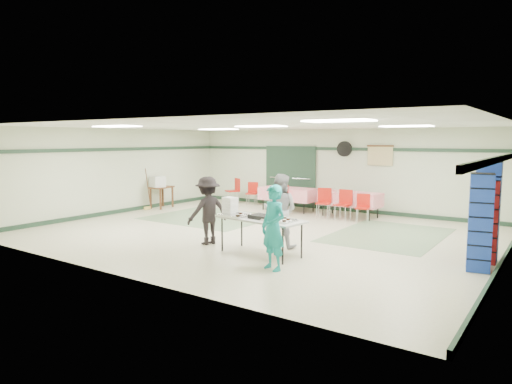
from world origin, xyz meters
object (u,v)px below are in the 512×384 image
Objects in this scene: serving_table at (261,220)px; chair_loose_a at (252,191)px; volunteer_teal at (273,228)px; dining_table_a at (350,198)px; volunteer_grey at (280,211)px; chair_a at (344,201)px; crate_stack_red at (486,221)px; chair_b at (324,200)px; crate_stack_blue_b at (487,212)px; volunteer_dark at (208,210)px; crate_stack_blue_a at (480,223)px; chair_c at (363,205)px; chair_loose_b at (235,188)px; broom at (148,189)px; office_printer at (157,182)px; printer_table at (162,190)px; chair_d at (281,196)px; dining_table_b at (288,194)px.

chair_loose_a is at bearing 132.91° from serving_table.
dining_table_a is at bearing 118.41° from volunteer_teal.
volunteer_grey is 1.82× the size of chair_a.
crate_stack_red is at bearing 59.46° from volunteer_teal.
chair_b reaches higher than dining_table_a.
crate_stack_blue_b reaches higher than volunteer_grey.
volunteer_dark is 0.87× the size of crate_stack_blue_a.
crate_stack_blue_b is (3.56, -2.74, 0.48)m from chair_c.
chair_loose_a is 0.46× the size of crate_stack_blue_a.
crate_stack_blue_a is at bearing 4.51° from chair_loose_b.
broom is (-10.38, 0.83, -0.26)m from crate_stack_blue_b.
volunteer_grey is 6.58m from chair_loose_a.
broom is at bearing -27.73° from volunteer_grey.
crate_stack_blue_b is (0.00, 0.09, 0.17)m from crate_stack_red.
crate_stack_blue_a reaches higher than chair_loose_b.
office_printer is (-6.10, -2.14, 0.36)m from dining_table_a.
chair_loose_a is (-3.97, 0.47, -0.07)m from dining_table_a.
dining_table_a is at bearing -96.65° from volunteer_grey.
printer_table is (-10.30, 1.36, -0.35)m from crate_stack_blue_b.
chair_a is (1.26, 4.66, -0.22)m from volunteer_dark.
dining_table_a is 0.83m from chair_b.
serving_table reaches higher than printer_table.
volunteer_dark is 1.11× the size of broom.
chair_a is 0.95× the size of chair_loose_b.
crate_stack_red is at bearing 90.00° from crate_stack_blue_a.
dining_table_a is 2.09× the size of chair_b.
serving_table is 2.16× the size of chair_d.
volunteer_dark is 5.74m from crate_stack_blue_b.
crate_stack_blue_a is (4.15, -3.54, 0.34)m from chair_a.
dining_table_b is 4.10× the size of office_printer.
serving_table is at bearing -152.39° from crate_stack_blue_b.
volunteer_dark is 5.78m from office_printer.
chair_loose_b is at bearing 73.32° from office_printer.
chair_d is (-3.22, 5.56, -0.22)m from volunteer_teal.
dining_table_a is 2.13× the size of printer_table.
volunteer_grey reaches higher than volunteer_teal.
chair_c is 0.86× the size of chair_loose_b.
crate_stack_blue_b is (3.08, 2.81, 0.20)m from volunteer_teal.
chair_loose_b is 9.86m from crate_stack_blue_a.
chair_b is 0.46× the size of crate_stack_blue_b.
serving_table is 1.04× the size of dining_table_b.
crate_stack_red is (3.89, 1.94, 0.09)m from serving_table.
crate_stack_blue_b is at bearing -172.88° from volunteer_grey.
crate_stack_blue_a is at bearing 120.55° from volunteer_dark.
dining_table_b is 0.57m from chair_d.
dining_table_a is 4.09× the size of office_printer.
volunteer_dark is 0.82× the size of dining_table_b.
dining_table_a is at bearing 8.29° from broom.
chair_loose_a is 3.40m from office_printer.
serving_table is 4.39m from crate_stack_blue_b.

